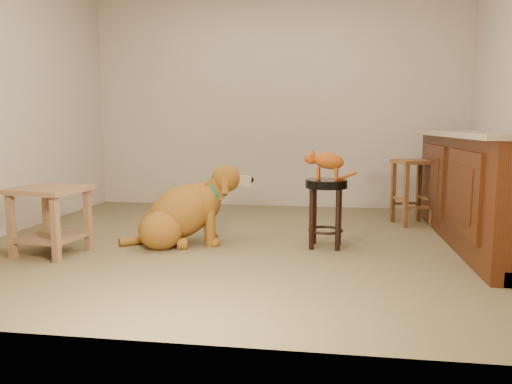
% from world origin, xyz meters
% --- Properties ---
extents(floor, '(4.50, 4.00, 0.01)m').
position_xyz_m(floor, '(0.00, 0.00, 0.00)').
color(floor, brown).
rests_on(floor, ground).
extents(room_shell, '(4.54, 4.04, 2.62)m').
position_xyz_m(room_shell, '(0.00, 0.00, 1.68)').
color(room_shell, '#B7A993').
rests_on(room_shell, ground).
extents(cabinet_run, '(0.70, 2.56, 0.94)m').
position_xyz_m(cabinet_run, '(1.94, 0.30, 0.44)').
color(cabinet_run, '#3F1D0B').
rests_on(cabinet_run, ground).
extents(padded_stool, '(0.34, 0.34, 0.56)m').
position_xyz_m(padded_stool, '(0.63, -0.05, 0.40)').
color(padded_stool, black).
rests_on(padded_stool, ground).
extents(wood_stool, '(0.45, 0.45, 0.65)m').
position_xyz_m(wood_stool, '(1.48, 1.03, 0.34)').
color(wood_stool, brown).
rests_on(wood_stool, ground).
extents(side_table, '(0.57, 0.57, 0.52)m').
position_xyz_m(side_table, '(-1.46, -0.60, 0.35)').
color(side_table, brown).
rests_on(side_table, ground).
extents(golden_retriever, '(1.09, 0.65, 0.72)m').
position_xyz_m(golden_retriever, '(-0.54, -0.14, 0.27)').
color(golden_retriever, brown).
rests_on(golden_retriever, ground).
extents(tabby_kitten, '(0.43, 0.15, 0.27)m').
position_xyz_m(tabby_kitten, '(0.62, -0.05, 0.70)').
color(tabby_kitten, '#8B3C0D').
rests_on(tabby_kitten, padded_stool).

